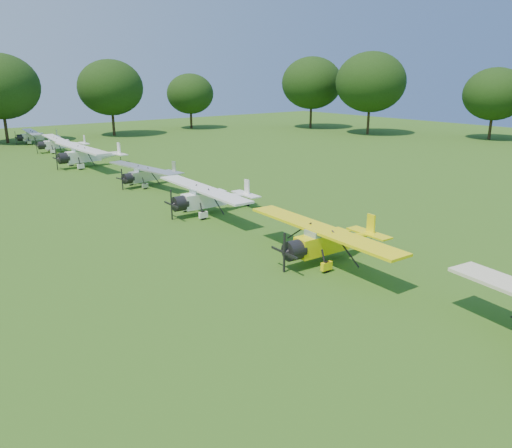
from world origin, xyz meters
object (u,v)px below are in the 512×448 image
at_px(aircraft_2, 329,238).
at_px(aircraft_5, 88,154).
at_px(aircraft_4, 148,173).
at_px(aircraft_6, 60,143).
at_px(aircraft_7, 36,136).
at_px(aircraft_3, 210,196).

bearing_deg(aircraft_2, aircraft_5, 92.73).
xyz_separation_m(aircraft_2, aircraft_4, (0.90, 23.85, -0.14)).
height_order(aircraft_5, aircraft_6, aircraft_5).
bearing_deg(aircraft_2, aircraft_7, 91.95).
relative_size(aircraft_3, aircraft_7, 1.12).
bearing_deg(aircraft_5, aircraft_6, 83.67).
bearing_deg(aircraft_6, aircraft_4, -85.27).
height_order(aircraft_4, aircraft_6, aircraft_6).
height_order(aircraft_4, aircraft_7, aircraft_7).
distance_m(aircraft_3, aircraft_7, 48.77).
xyz_separation_m(aircraft_2, aircraft_3, (0.17, 12.26, 0.01)).
bearing_deg(aircraft_5, aircraft_2, -92.03).
height_order(aircraft_2, aircraft_6, aircraft_2).
distance_m(aircraft_2, aircraft_7, 61.03).
bearing_deg(aircraft_2, aircraft_4, 90.63).
relative_size(aircraft_2, aircraft_4, 1.12).
xyz_separation_m(aircraft_2, aircraft_6, (1.03, 49.95, -0.06)).
height_order(aircraft_2, aircraft_4, aircraft_2).
bearing_deg(aircraft_3, aircraft_7, 91.28).
relative_size(aircraft_3, aircraft_6, 1.05).
height_order(aircraft_4, aircraft_5, aircraft_5).
bearing_deg(aircraft_3, aircraft_2, -88.66).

